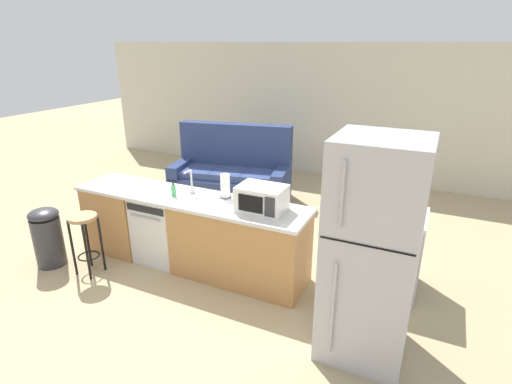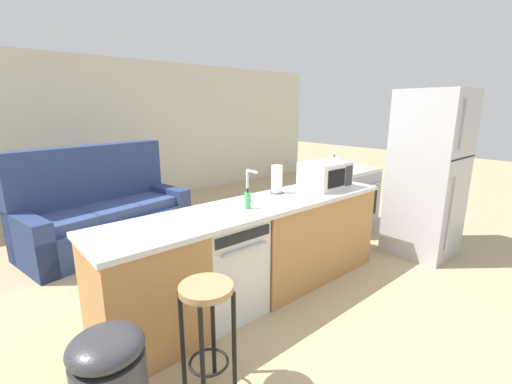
% 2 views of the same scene
% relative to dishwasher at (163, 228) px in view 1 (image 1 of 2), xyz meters
% --- Properties ---
extents(ground_plane, '(24.00, 24.00, 0.00)m').
position_rel_dishwasher_xyz_m(ground_plane, '(0.25, 0.00, -0.42)').
color(ground_plane, tan).
extents(wall_back, '(10.00, 0.06, 2.60)m').
position_rel_dishwasher_xyz_m(wall_back, '(0.55, 4.20, 0.88)').
color(wall_back, beige).
rests_on(wall_back, ground_plane).
extents(kitchen_counter, '(2.94, 0.66, 0.90)m').
position_rel_dishwasher_xyz_m(kitchen_counter, '(0.49, 0.00, -0.00)').
color(kitchen_counter, '#B77F47').
rests_on(kitchen_counter, ground_plane).
extents(dishwasher, '(0.58, 0.61, 0.84)m').
position_rel_dishwasher_xyz_m(dishwasher, '(0.00, 0.00, 0.00)').
color(dishwasher, silver).
rests_on(dishwasher, ground_plane).
extents(stove_range, '(0.76, 0.68, 0.90)m').
position_rel_dishwasher_xyz_m(stove_range, '(2.60, 0.55, 0.03)').
color(stove_range, '#A8AAB2').
rests_on(stove_range, ground_plane).
extents(refrigerator, '(0.72, 0.73, 1.94)m').
position_rel_dishwasher_xyz_m(refrigerator, '(2.60, -0.55, 0.55)').
color(refrigerator, '#B7B7BC').
rests_on(refrigerator, ground_plane).
extents(microwave, '(0.50, 0.37, 0.28)m').
position_rel_dishwasher_xyz_m(microwave, '(1.35, -0.00, 0.62)').
color(microwave, white).
rests_on(microwave, kitchen_counter).
extents(sink_faucet, '(0.07, 0.18, 0.30)m').
position_rel_dishwasher_xyz_m(sink_faucet, '(0.38, 0.11, 0.61)').
color(sink_faucet, silver).
rests_on(sink_faucet, kitchen_counter).
extents(paper_towel_roll, '(0.14, 0.14, 0.28)m').
position_rel_dishwasher_xyz_m(paper_towel_roll, '(0.81, 0.17, 0.62)').
color(paper_towel_roll, '#4C4C51').
rests_on(paper_towel_roll, kitchen_counter).
extents(soap_bottle, '(0.06, 0.06, 0.18)m').
position_rel_dishwasher_xyz_m(soap_bottle, '(0.24, -0.05, 0.55)').
color(soap_bottle, '#4CB266').
rests_on(soap_bottle, kitchen_counter).
extents(kettle, '(0.21, 0.17, 0.19)m').
position_rel_dishwasher_xyz_m(kettle, '(2.43, 0.68, 0.56)').
color(kettle, silver).
rests_on(kettle, stove_range).
extents(bar_stool, '(0.32, 0.32, 0.74)m').
position_rel_dishwasher_xyz_m(bar_stool, '(-0.59, -0.67, 0.11)').
color(bar_stool, tan).
rests_on(bar_stool, ground_plane).
extents(trash_bin, '(0.35, 0.35, 0.74)m').
position_rel_dishwasher_xyz_m(trash_bin, '(-1.17, -0.73, -0.04)').
color(trash_bin, '#333338').
rests_on(trash_bin, ground_plane).
extents(couch, '(2.13, 1.26, 1.27)m').
position_rel_dishwasher_xyz_m(couch, '(-0.26, 2.28, -0.03)').
color(couch, navy).
rests_on(couch, ground_plane).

